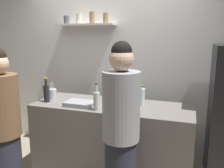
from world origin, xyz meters
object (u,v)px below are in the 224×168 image
(person_grey_hoodie, at_px, (121,135))
(utensil_holder, at_px, (52,94))
(wine_bottle_pale_glass, at_px, (97,100))
(water_bottle_plastic, at_px, (142,96))
(wine_bottle_dark_glass, at_px, (47,93))
(person_brown_jacket, at_px, (4,132))
(baking_pan, at_px, (80,104))

(person_grey_hoodie, bearing_deg, utensil_holder, -159.67)
(wine_bottle_pale_glass, relative_size, water_bottle_plastic, 1.30)
(utensil_holder, relative_size, water_bottle_plastic, 0.95)
(wine_bottle_dark_glass, distance_m, person_brown_jacket, 0.73)
(wine_bottle_pale_glass, bearing_deg, wine_bottle_dark_glass, 170.89)
(water_bottle_plastic, bearing_deg, wine_bottle_dark_glass, -167.30)
(wine_bottle_dark_glass, bearing_deg, baking_pan, -1.63)
(wine_bottle_pale_glass, xyz_separation_m, person_brown_jacket, (-0.75, -0.58, -0.24))
(baking_pan, distance_m, utensil_holder, 0.52)
(utensil_holder, distance_m, person_brown_jacket, 0.88)
(wine_bottle_pale_glass, height_order, person_grey_hoodie, person_grey_hoodie)
(person_grey_hoodie, bearing_deg, person_brown_jacket, -119.10)
(wine_bottle_pale_glass, relative_size, person_grey_hoodie, 0.18)
(water_bottle_plastic, height_order, person_brown_jacket, person_brown_jacket)
(wine_bottle_dark_glass, height_order, wine_bottle_pale_glass, wine_bottle_dark_glass)
(wine_bottle_dark_glass, xyz_separation_m, person_grey_hoodie, (1.09, -0.47, -0.20))
(utensil_holder, xyz_separation_m, person_brown_jacket, (-0.01, -0.86, -0.19))
(utensil_holder, relative_size, wine_bottle_pale_glass, 0.74)
(wine_bottle_pale_glass, bearing_deg, water_bottle_plastic, 41.13)
(utensil_holder, bearing_deg, person_brown_jacket, -90.89)
(baking_pan, relative_size, wine_bottle_dark_glass, 1.11)
(baking_pan, relative_size, wine_bottle_pale_glass, 1.12)
(water_bottle_plastic, xyz_separation_m, person_brown_jacket, (-1.18, -0.95, -0.23))
(utensil_holder, height_order, wine_bottle_pale_glass, wine_bottle_pale_glass)
(person_brown_jacket, bearing_deg, water_bottle_plastic, -102.14)
(person_brown_jacket, bearing_deg, utensil_holder, -51.87)
(utensil_holder, bearing_deg, wine_bottle_dark_glass, -80.19)
(person_brown_jacket, distance_m, person_grey_hoodie, 1.16)
(utensil_holder, bearing_deg, baking_pan, -20.03)
(wine_bottle_dark_glass, distance_m, person_grey_hoodie, 1.21)
(water_bottle_plastic, relative_size, person_brown_jacket, 0.14)
(wine_bottle_dark_glass, xyz_separation_m, water_bottle_plastic, (1.13, 0.26, -0.01))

